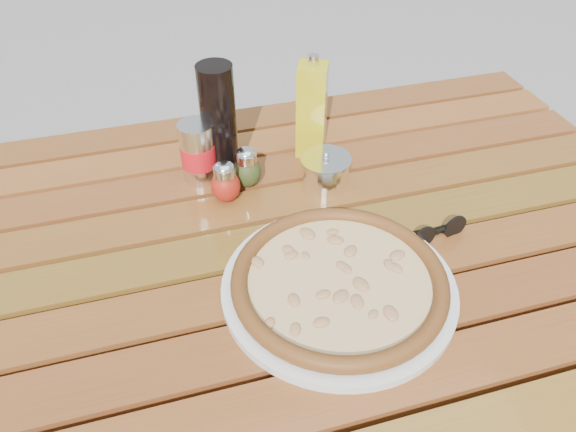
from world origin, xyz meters
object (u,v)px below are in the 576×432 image
object	(u,v)px
sunglasses	(438,232)
parmesan_tin	(325,171)
pepper_shaker	(225,182)
pizza	(339,281)
soda_can	(198,153)
plate	(339,288)
olive_oil_cruet	(312,110)
table	(291,268)
dark_bottle	(219,121)
oregano_shaker	(247,168)

from	to	relation	value
sunglasses	parmesan_tin	bearing A→B (deg)	114.53
pepper_shaker	parmesan_tin	bearing A→B (deg)	-1.89
pizza	soda_can	distance (m)	0.38
pizza	plate	bearing A→B (deg)	0.00
olive_oil_cruet	parmesan_tin	xyz separation A→B (m)	(-0.01, -0.11, -0.07)
table	parmesan_tin	bearing A→B (deg)	50.62
pizza	dark_bottle	bearing A→B (deg)	106.69
plate	pizza	distance (m)	0.02
plate	oregano_shaker	world-z (taller)	oregano_shaker
pepper_shaker	parmesan_tin	distance (m)	0.19
plate	parmesan_tin	world-z (taller)	parmesan_tin
pepper_shaker	olive_oil_cruet	distance (m)	0.23
dark_bottle	plate	bearing A→B (deg)	-73.31
table	plate	distance (m)	0.17
pizza	soda_can	bearing A→B (deg)	113.96
plate	olive_oil_cruet	distance (m)	0.40
oregano_shaker	parmesan_tin	bearing A→B (deg)	-15.36
pizza	dark_bottle	distance (m)	0.39
plate	olive_oil_cruet	bearing A→B (deg)	78.57
soda_can	sunglasses	world-z (taller)	soda_can
pepper_shaker	soda_can	world-z (taller)	soda_can
parmesan_tin	pizza	bearing A→B (deg)	-104.49
dark_bottle	sunglasses	world-z (taller)	dark_bottle
oregano_shaker	dark_bottle	world-z (taller)	dark_bottle
sunglasses	plate	bearing A→B (deg)	-171.34
pepper_shaker	sunglasses	bearing A→B (deg)	-32.65
pizza	parmesan_tin	distance (m)	0.27
dark_bottle	olive_oil_cruet	xyz separation A→B (m)	(0.19, 0.01, -0.01)
plate	sunglasses	world-z (taller)	sunglasses
pizza	oregano_shaker	size ratio (longest dim) A/B	4.41
olive_oil_cruet	sunglasses	distance (m)	0.35
dark_bottle	soda_can	size ratio (longest dim) A/B	1.83
table	dark_bottle	xyz separation A→B (m)	(-0.07, 0.23, 0.19)
dark_bottle	parmesan_tin	distance (m)	0.22
olive_oil_cruet	sunglasses	world-z (taller)	olive_oil_cruet
dark_bottle	sunglasses	bearing A→B (deg)	-43.97
table	parmesan_tin	distance (m)	0.19
dark_bottle	parmesan_tin	size ratio (longest dim) A/B	2.16
soda_can	parmesan_tin	distance (m)	0.24
plate	oregano_shaker	xyz separation A→B (m)	(-0.07, 0.30, 0.03)
pepper_shaker	oregano_shaker	world-z (taller)	same
oregano_shaker	soda_can	xyz separation A→B (m)	(-0.08, 0.05, 0.02)
sunglasses	pepper_shaker	bearing A→B (deg)	138.25
soda_can	dark_bottle	bearing A→B (deg)	18.85
pepper_shaker	olive_oil_cruet	size ratio (longest dim) A/B	0.39
dark_bottle	olive_oil_cruet	size ratio (longest dim) A/B	1.05
parmesan_tin	sunglasses	world-z (taller)	parmesan_tin
plate	sunglasses	size ratio (longest dim) A/B	3.27
olive_oil_cruet	dark_bottle	bearing A→B (deg)	-175.87
pepper_shaker	sunglasses	distance (m)	0.38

